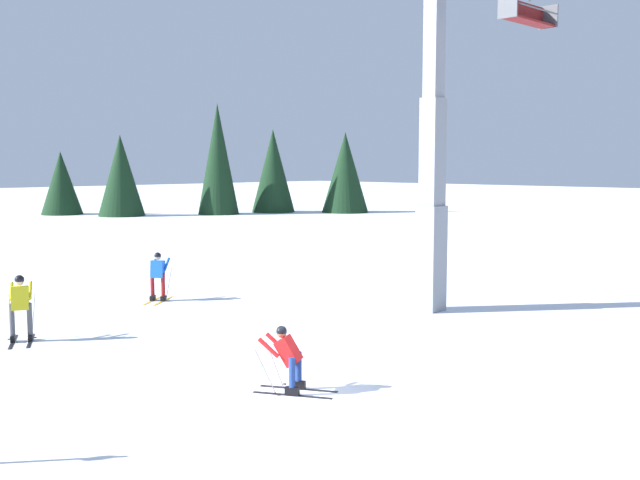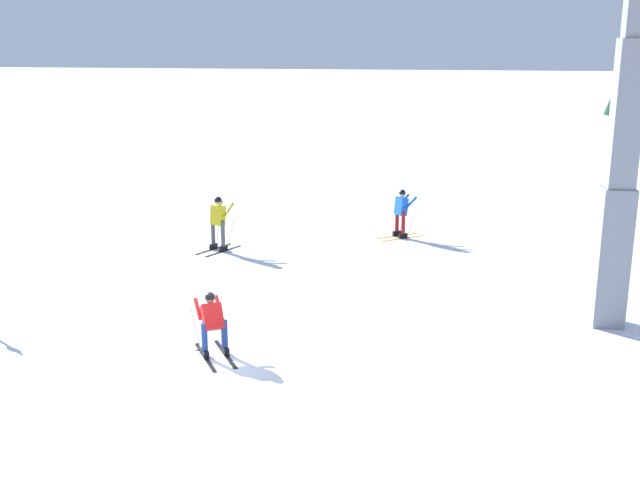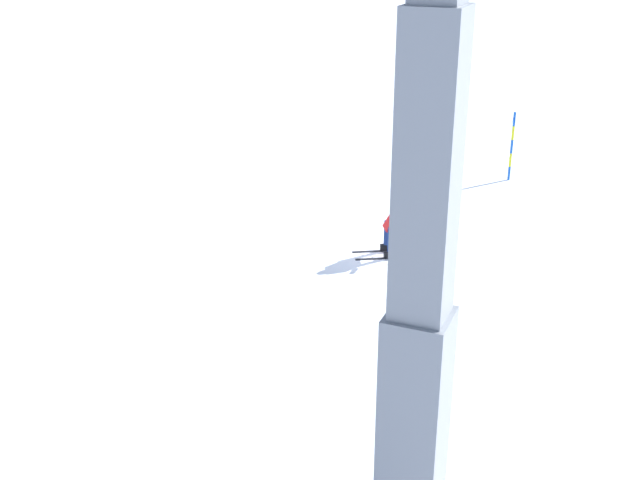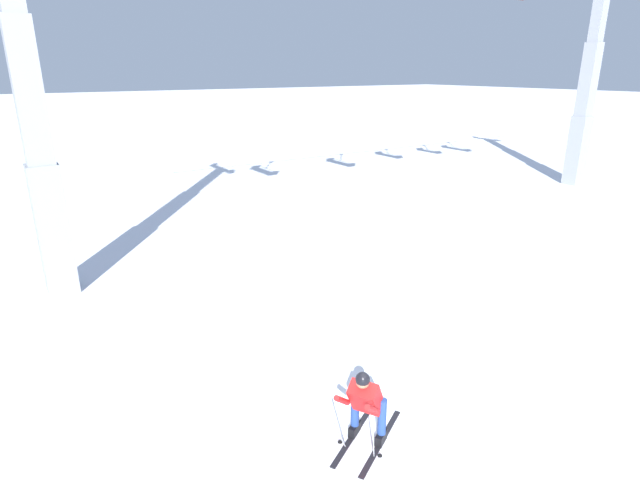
% 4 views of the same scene
% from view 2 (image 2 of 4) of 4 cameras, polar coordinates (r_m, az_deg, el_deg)
% --- Properties ---
extents(ground_plane, '(260.00, 260.00, 0.00)m').
position_cam_2_polar(ground_plane, '(16.61, -9.13, -8.96)').
color(ground_plane, white).
extents(skier_carving_main, '(1.68, 1.30, 1.45)m').
position_cam_2_polar(skier_carving_main, '(16.80, -7.87, -5.86)').
color(skier_carving_main, black).
rests_on(skier_carving_main, ground_plane).
extents(lift_tower_near, '(0.71, 2.93, 10.40)m').
position_cam_2_polar(lift_tower_near, '(18.72, 21.34, 6.87)').
color(lift_tower_near, gray).
rests_on(lift_tower_near, ground_plane).
extents(skier_distant_uphill, '(1.65, 1.21, 1.75)m').
position_cam_2_polar(skier_distant_uphill, '(24.63, -7.44, 1.53)').
color(skier_distant_uphill, black).
rests_on(skier_distant_uphill, ground_plane).
extents(skier_distant_downhill, '(1.35, 1.63, 1.65)m').
position_cam_2_polar(skier_distant_downhill, '(26.14, 5.98, 2.20)').
color(skier_distant_downhill, yellow).
rests_on(skier_distant_downhill, ground_plane).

